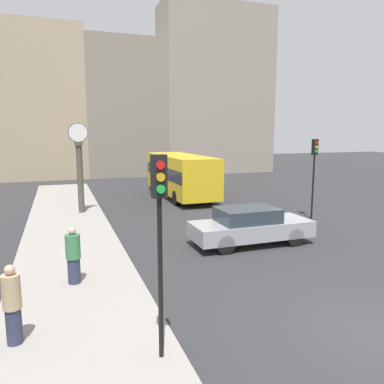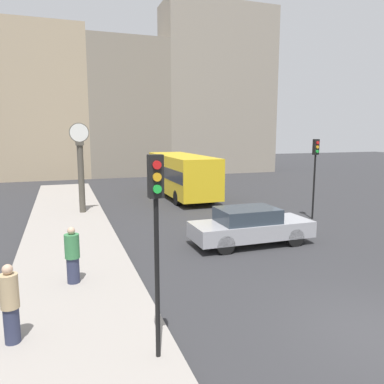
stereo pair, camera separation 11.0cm
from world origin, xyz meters
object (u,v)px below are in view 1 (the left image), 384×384
street_clock (80,168)px  pedestrian_green_hoodie (73,256)px  traffic_light_near (160,216)px  bus_distant (180,173)px  sedan_car (250,226)px  pedestrian_tan_coat (12,305)px  traffic_light_far (314,162)px

street_clock → pedestrian_green_hoodie: size_ratio=2.90×
traffic_light_near → bus_distant: bearing=70.9°
bus_distant → street_clock: street_clock is taller
sedan_car → street_clock: street_clock is taller
traffic_light_near → pedestrian_tan_coat: traffic_light_near is taller
bus_distant → street_clock: bearing=-153.1°
sedan_car → street_clock: bearing=127.1°
traffic_light_near → pedestrian_tan_coat: 3.56m
sedan_car → traffic_light_near: size_ratio=1.23×
bus_distant → pedestrian_tan_coat: 18.00m
sedan_car → bus_distant: 11.10m
traffic_light_far → bus_distant: bearing=117.5°
sedan_car → traffic_light_near: 8.35m
bus_distant → traffic_light_far: traffic_light_far is taller
traffic_light_far → pedestrian_green_hoodie: bearing=-157.5°
traffic_light_near → street_clock: size_ratio=0.82×
traffic_light_far → pedestrian_green_hoodie: size_ratio=2.48×
sedan_car → street_clock: size_ratio=1.01×
traffic_light_near → pedestrian_green_hoodie: (-1.39, 4.20, -1.93)m
street_clock → bus_distant: bearing=26.9°
traffic_light_near → street_clock: 13.90m
bus_distant → traffic_light_near: traffic_light_near is taller
street_clock → pedestrian_tan_coat: bearing=-99.3°
bus_distant → traffic_light_near: size_ratio=2.22×
bus_distant → traffic_light_far: (4.28, -8.21, 1.23)m
pedestrian_tan_coat → traffic_light_far: bearing=30.5°
traffic_light_far → traffic_light_near: bearing=-138.7°
street_clock → pedestrian_tan_coat: 12.71m
sedan_car → traffic_light_far: traffic_light_far is taller
sedan_car → traffic_light_near: traffic_light_near is taller
street_clock → pedestrian_tan_coat: (-2.04, -12.46, -1.51)m
traffic_light_near → traffic_light_far: traffic_light_far is taller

